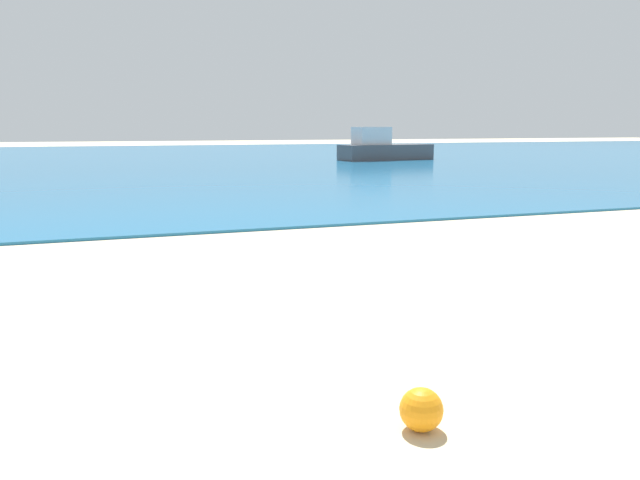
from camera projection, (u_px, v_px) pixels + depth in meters
The scene contains 3 objects.
water at pixel (122, 160), 40.02m from camera, with size 160.00×60.00×0.06m, color #1E6B9E.
boat_far at pixel (383, 149), 38.85m from camera, with size 6.20×2.68×2.04m.
beach_ball at pixel (421, 410), 4.36m from camera, with size 0.31×0.31×0.31m, color orange.
Camera 1 is at (-1.58, 2.94, 2.11)m, focal length 34.83 mm.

